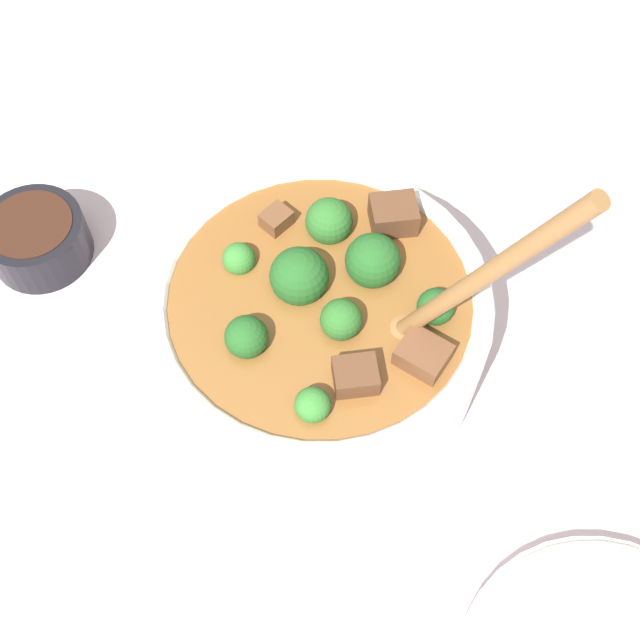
# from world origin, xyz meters

# --- Properties ---
(ground_plane) EXTENTS (4.00, 4.00, 0.00)m
(ground_plane) POSITION_xyz_m (0.00, 0.00, 0.00)
(ground_plane) COLOR silver
(stew_bowl) EXTENTS (0.25, 0.27, 0.28)m
(stew_bowl) POSITION_xyz_m (0.00, -0.00, 0.06)
(stew_bowl) COLOR white
(stew_bowl) RESTS_ON ground_plane
(condiment_bowl) EXTENTS (0.09, 0.09, 0.04)m
(condiment_bowl) POSITION_xyz_m (0.03, 0.26, 0.02)
(condiment_bowl) COLOR black
(condiment_bowl) RESTS_ON ground_plane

